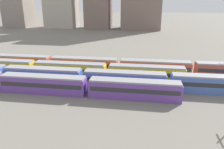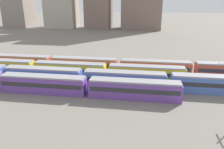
{
  "view_description": "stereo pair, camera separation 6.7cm",
  "coord_description": "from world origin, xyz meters",
  "views": [
    {
      "loc": [
        37.37,
        -40.68,
        18.61
      ],
      "look_at": [
        30.01,
        7.8,
        2.04
      ],
      "focal_mm": 35.8,
      "sensor_mm": 36.0,
      "label": 1
    },
    {
      "loc": [
        37.43,
        -40.67,
        18.61
      ],
      "look_at": [
        30.01,
        7.8,
        2.04
      ],
      "focal_mm": 35.8,
      "sensor_mm": 36.0,
      "label": 2
    }
  ],
  "objects": [
    {
      "name": "train_track_2",
      "position": [
        18.99,
        10.4,
        1.9
      ],
      "size": [
        55.8,
        3.06,
        3.75
      ],
      "color": "yellow",
      "rests_on": "ground_plane"
    },
    {
      "name": "train_track_3",
      "position": [
        40.1,
        15.6,
        1.9
      ],
      "size": [
        93.6,
        3.06,
        3.75
      ],
      "color": "#BC4C38",
      "rests_on": "ground_plane"
    },
    {
      "name": "distant_building_1",
      "position": [
        -20.41,
        109.92,
        12.64
      ],
      "size": [
        20.15,
        15.47,
        25.29
      ],
      "primitive_type": "cube",
      "color": "#B2A899",
      "rests_on": "ground_plane"
    },
    {
      "name": "train_track_1",
      "position": [
        42.64,
        5.2,
        1.9
      ],
      "size": [
        112.5,
        3.06,
        3.75
      ],
      "color": "#4C70BC",
      "rests_on": "ground_plane"
    },
    {
      "name": "train_track_0",
      "position": [
        16.74,
        0.0,
        1.9
      ],
      "size": [
        55.8,
        3.06,
        3.75
      ],
      "color": "#6B429E",
      "rests_on": "ground_plane"
    }
  ]
}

